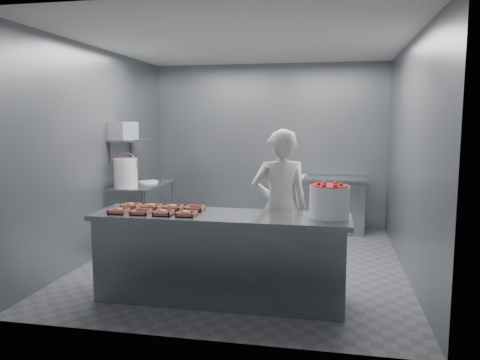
# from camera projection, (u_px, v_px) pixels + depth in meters

# --- Properties ---
(floor) EXTENTS (4.50, 4.50, 0.00)m
(floor) POSITION_uv_depth(u_px,v_px,m) (245.00, 261.00, 6.14)
(floor) COLOR #4C4C51
(floor) RESTS_ON ground
(ceiling) EXTENTS (4.50, 4.50, 0.00)m
(ceiling) POSITION_uv_depth(u_px,v_px,m) (245.00, 42.00, 5.78)
(ceiling) COLOR white
(ceiling) RESTS_ON wall_back
(wall_back) EXTENTS (4.00, 0.04, 2.80)m
(wall_back) POSITION_uv_depth(u_px,v_px,m) (269.00, 146.00, 8.15)
(wall_back) COLOR slate
(wall_back) RESTS_ON ground
(wall_left) EXTENTS (0.04, 4.50, 2.80)m
(wall_left) POSITION_uv_depth(u_px,v_px,m) (100.00, 153.00, 6.35)
(wall_left) COLOR slate
(wall_left) RESTS_ON ground
(wall_right) EXTENTS (0.04, 4.50, 2.80)m
(wall_right) POSITION_uv_depth(u_px,v_px,m) (409.00, 157.00, 5.58)
(wall_right) COLOR slate
(wall_right) RESTS_ON ground
(service_counter) EXTENTS (2.60, 0.70, 0.90)m
(service_counter) POSITION_uv_depth(u_px,v_px,m) (220.00, 257.00, 4.77)
(service_counter) COLOR slate
(service_counter) RESTS_ON ground
(prep_table) EXTENTS (0.60, 1.20, 0.90)m
(prep_table) POSITION_uv_depth(u_px,v_px,m) (144.00, 204.00, 6.97)
(prep_table) COLOR slate
(prep_table) RESTS_ON ground
(back_counter) EXTENTS (1.50, 0.60, 0.90)m
(back_counter) POSITION_uv_depth(u_px,v_px,m) (319.00, 204.00, 7.76)
(back_counter) COLOR slate
(back_counter) RESTS_ON ground
(wall_shelf) EXTENTS (0.35, 0.90, 0.03)m
(wall_shelf) POSITION_uv_depth(u_px,v_px,m) (131.00, 140.00, 6.88)
(wall_shelf) COLOR slate
(wall_shelf) RESTS_ON wall_left
(tray_0) EXTENTS (0.19, 0.18, 0.06)m
(tray_0) POSITION_uv_depth(u_px,v_px,m) (119.00, 211.00, 4.77)
(tray_0) COLOR tan
(tray_0) RESTS_ON service_counter
(tray_1) EXTENTS (0.19, 0.18, 0.04)m
(tray_1) POSITION_uv_depth(u_px,v_px,m) (141.00, 212.00, 4.72)
(tray_1) COLOR tan
(tray_1) RESTS_ON service_counter
(tray_2) EXTENTS (0.19, 0.18, 0.06)m
(tray_2) POSITION_uv_depth(u_px,v_px,m) (163.00, 213.00, 4.67)
(tray_2) COLOR tan
(tray_2) RESTS_ON service_counter
(tray_3) EXTENTS (0.19, 0.18, 0.06)m
(tray_3) POSITION_uv_depth(u_px,v_px,m) (186.00, 214.00, 4.63)
(tray_3) COLOR tan
(tray_3) RESTS_ON service_counter
(tray_4) EXTENTS (0.19, 0.18, 0.06)m
(tray_4) POSITION_uv_depth(u_px,v_px,m) (131.00, 206.00, 5.05)
(tray_4) COLOR tan
(tray_4) RESTS_ON service_counter
(tray_5) EXTENTS (0.19, 0.18, 0.06)m
(tray_5) POSITION_uv_depth(u_px,v_px,m) (152.00, 206.00, 5.01)
(tray_5) COLOR tan
(tray_5) RESTS_ON service_counter
(tray_6) EXTENTS (0.19, 0.18, 0.06)m
(tray_6) POSITION_uv_depth(u_px,v_px,m) (173.00, 207.00, 4.96)
(tray_6) COLOR tan
(tray_6) RESTS_ON service_counter
(tray_7) EXTENTS (0.19, 0.18, 0.04)m
(tray_7) POSITION_uv_depth(u_px,v_px,m) (195.00, 208.00, 4.91)
(tray_7) COLOR tan
(tray_7) RESTS_ON service_counter
(worker) EXTENTS (0.74, 0.60, 1.75)m
(worker) POSITION_uv_depth(u_px,v_px,m) (280.00, 208.00, 5.20)
(worker) COLOR silver
(worker) RESTS_ON ground
(strawberry_tub) EXTENTS (0.39, 0.39, 0.32)m
(strawberry_tub) POSITION_uv_depth(u_px,v_px,m) (329.00, 200.00, 4.54)
(strawberry_tub) COLOR white
(strawberry_tub) RESTS_ON service_counter
(glaze_bucket) EXTENTS (0.34, 0.32, 0.50)m
(glaze_bucket) POSITION_uv_depth(u_px,v_px,m) (126.00, 172.00, 6.55)
(glaze_bucket) COLOR white
(glaze_bucket) RESTS_ON prep_table
(bucket_lid) EXTENTS (0.36, 0.36, 0.02)m
(bucket_lid) POSITION_uv_depth(u_px,v_px,m) (148.00, 182.00, 7.06)
(bucket_lid) COLOR white
(bucket_lid) RESTS_ON prep_table
(rag) EXTENTS (0.17, 0.16, 0.02)m
(rag) POSITION_uv_depth(u_px,v_px,m) (152.00, 181.00, 7.21)
(rag) COLOR #CCB28C
(rag) RESTS_ON prep_table
(appliance) EXTENTS (0.37, 0.40, 0.25)m
(appliance) POSITION_uv_depth(u_px,v_px,m) (123.00, 131.00, 6.60)
(appliance) COLOR gray
(appliance) RESTS_ON wall_shelf
(paper_stack) EXTENTS (0.34, 0.28, 0.05)m
(paper_stack) POSITION_uv_depth(u_px,v_px,m) (297.00, 176.00, 7.77)
(paper_stack) COLOR silver
(paper_stack) RESTS_ON back_counter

